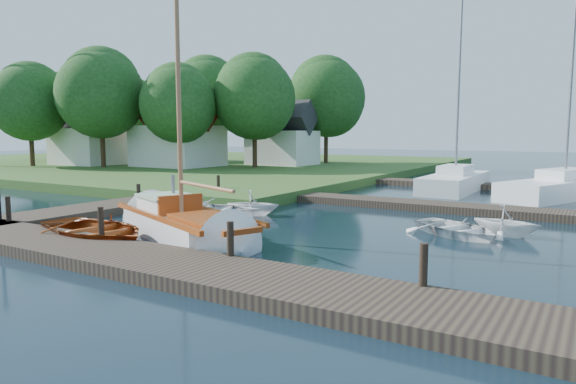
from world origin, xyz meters
The scene contains 30 objects.
ground centered at (0.00, 0.00, 0.00)m, with size 160.00×160.00×0.00m, color black.
near_dock centered at (0.00, -6.00, 0.15)m, with size 18.00×2.20×0.30m, color #2D221D.
left_dock centered at (-8.00, 2.00, 0.15)m, with size 2.20×18.00×0.30m, color #2D221D.
far_dock centered at (2.00, 6.50, 0.15)m, with size 14.00×1.60×0.30m, color #2D221D.
shore centered at (-28.00, 22.00, 0.25)m, with size 50.00×40.00×0.50m, color #385A23.
mooring_post_0 centered at (-7.50, -5.00, 0.70)m, with size 0.16×0.16×0.80m, color black.
mooring_post_1 centered at (-3.00, -5.00, 0.70)m, with size 0.16×0.16×0.80m, color black.
mooring_post_2 centered at (1.50, -5.00, 0.70)m, with size 0.16×0.16×0.80m, color black.
mooring_post_3 centered at (6.00, -5.00, 0.70)m, with size 0.16×0.16×0.80m, color black.
mooring_post_4 centered at (-7.00, 0.00, 0.70)m, with size 0.16×0.16×0.80m, color black.
mooring_post_5 centered at (-7.00, 5.00, 0.70)m, with size 0.16×0.16×0.80m, color black.
sailboat centered at (-1.62, -3.07, 0.34)m, with size 7.35×4.60×9.83m.
dinghy centered at (-3.71, -4.70, 0.44)m, with size 3.03×4.25×0.88m, color #92310D.
tender_a centered at (-3.59, 0.26, 0.40)m, with size 2.75×3.85×0.80m, color white.
tender_b centered at (-2.53, 1.57, 0.53)m, with size 1.75×2.02×1.07m, color white.
tender_c centered at (5.02, 1.63, 0.32)m, with size 2.21×3.09×0.64m, color white.
tender_d centered at (6.34, 2.38, 0.53)m, with size 1.74×2.01×1.06m, color white.
marina_boat_1 centered at (2.01, 14.06, 0.57)m, with size 2.22×7.60×10.01m.
marina_boat_3 centered at (7.25, 13.92, 0.57)m, with size 5.45×9.05×10.85m.
house_a centered at (-20.00, 16.00, 2.96)m, with size 6.30×5.00×6.29m.
house_b centered at (-28.00, 14.00, 2.77)m, with size 5.77×4.50×5.79m.
house_c centered at (-14.00, 22.00, 2.58)m, with size 5.25×4.00×5.28m.
tree_0 centered at (-30.00, 10.05, 5.53)m, with size 6.12×6.07×8.28m.
tree_1 centered at (-24.00, 12.05, 6.09)m, with size 6.70×6.70×9.20m.
tree_2 centered at (-18.00, 14.05, 5.25)m, with size 5.83×5.75×7.82m.
tree_3 centered at (-14.00, 18.05, 5.81)m, with size 6.41×6.38×8.74m.
tree_4 centered at (-22.00, 22.05, 6.37)m, with size 7.01×7.01×9.66m.
tree_5 centered at (-30.00, 20.05, 5.42)m, with size 6.00×5.94×8.10m.
tree_6 centered at (-36.00, 16.05, 5.64)m, with size 6.24×6.20×8.46m.
tree_7 centered at (-12.00, 26.05, 6.20)m, with size 6.83×6.83×9.38m.
Camera 1 is at (8.70, -14.21, 3.12)m, focal length 32.00 mm.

